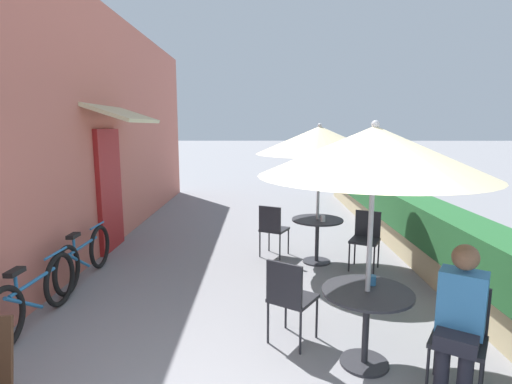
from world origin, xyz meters
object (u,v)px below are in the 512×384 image
(patio_table_near, at_px, (367,310))
(bicycle_leaning, at_px, (34,296))
(cafe_chair_near_right, at_px, (460,330))
(cafe_chair_mid_right, at_px, (366,235))
(patio_umbrella_near, at_px, (374,151))
(coffee_cup_near, at_px, (372,280))
(patio_table_mid, at_px, (317,231))
(cafe_chair_mid_left, at_px, (272,226))
(cafe_chair_near_left, at_px, (289,295))
(seated_patron_near_right, at_px, (460,316))
(bicycle_second, at_px, (85,257))
(patio_umbrella_mid, at_px, (320,140))
(coffee_cup_mid, at_px, (323,219))

(patio_table_near, height_order, bicycle_leaning, bicycle_leaning)
(cafe_chair_near_right, distance_m, cafe_chair_mid_right, 2.85)
(patio_umbrella_near, bearing_deg, cafe_chair_near_right, -26.99)
(coffee_cup_near, height_order, patio_table_mid, coffee_cup_near)
(patio_table_near, distance_m, cafe_chair_mid_left, 3.12)
(patio_umbrella_near, bearing_deg, cafe_chair_near_left, 153.01)
(seated_patron_near_right, height_order, coffee_cup_near, seated_patron_near_right)
(patio_umbrella_near, xyz_separation_m, bicycle_second, (-3.41, 1.98, -1.59))
(patio_umbrella_mid, height_order, cafe_chair_mid_right, patio_umbrella_mid)
(patio_table_near, relative_size, seated_patron_near_right, 0.64)
(patio_umbrella_mid, height_order, coffee_cup_mid, patio_umbrella_mid)
(cafe_chair_near_right, bearing_deg, cafe_chair_mid_left, -34.37)
(patio_umbrella_near, xyz_separation_m, cafe_chair_near_left, (-0.66, 0.34, -1.42))
(patio_table_near, bearing_deg, patio_umbrella_mid, 91.02)
(patio_umbrella_mid, distance_m, bicycle_leaning, 4.24)
(seated_patron_near_right, height_order, patio_umbrella_mid, patio_umbrella_mid)
(patio_umbrella_near, relative_size, coffee_cup_mid, 24.33)
(cafe_chair_near_right, bearing_deg, coffee_cup_mid, -44.57)
(cafe_chair_mid_left, bearing_deg, bicycle_leaning, -111.91)
(cafe_chair_mid_left, xyz_separation_m, bicycle_leaning, (-2.63, -2.36, -0.18))
(cafe_chair_near_left, bearing_deg, patio_umbrella_near, 5.89)
(cafe_chair_near_right, bearing_deg, cafe_chair_near_left, 5.89)
(seated_patron_near_right, relative_size, cafe_chair_mid_right, 1.44)
(cafe_chair_near_right, xyz_separation_m, seated_patron_near_right, (-0.06, -0.09, 0.17))
(patio_umbrella_mid, relative_size, cafe_chair_mid_right, 2.52)
(patio_table_near, distance_m, patio_umbrella_near, 1.41)
(cafe_chair_mid_right, relative_size, bicycle_second, 0.52)
(cafe_chair_near_left, relative_size, bicycle_second, 0.52)
(cafe_chair_mid_right, distance_m, coffee_cup_mid, 0.69)
(patio_table_near, distance_m, cafe_chair_near_left, 0.74)
(patio_umbrella_near, height_order, bicycle_second, patio_umbrella_near)
(coffee_cup_near, relative_size, cafe_chair_mid_left, 0.10)
(coffee_cup_near, distance_m, cafe_chair_mid_left, 3.01)
(patio_table_mid, bearing_deg, coffee_cup_mid, -70.71)
(patio_table_mid, xyz_separation_m, bicycle_leaning, (-3.33, -2.10, -0.18))
(seated_patron_near_right, bearing_deg, patio_umbrella_mid, -45.60)
(seated_patron_near_right, bearing_deg, patio_umbrella_near, -2.73)
(coffee_cup_mid, bearing_deg, coffee_cup_near, -88.43)
(cafe_chair_near_right, height_order, cafe_chair_mid_left, same)
(patio_umbrella_mid, relative_size, cafe_chair_mid_left, 2.52)
(cafe_chair_mid_right, relative_size, coffee_cup_mid, 9.67)
(patio_table_near, relative_size, patio_table_mid, 1.00)
(cafe_chair_near_right, xyz_separation_m, patio_umbrella_mid, (-0.71, 3.11, 1.42))
(patio_umbrella_near, distance_m, cafe_chair_near_right, 1.60)
(patio_table_near, bearing_deg, patio_umbrella_near, 0.00)
(patio_table_near, relative_size, cafe_chair_near_right, 0.92)
(cafe_chair_near_right, height_order, patio_umbrella_mid, patio_umbrella_mid)
(patio_umbrella_mid, bearing_deg, bicycle_leaning, -147.76)
(patio_table_near, bearing_deg, cafe_chair_near_left, 153.01)
(cafe_chair_near_right, relative_size, cafe_chair_mid_left, 1.00)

